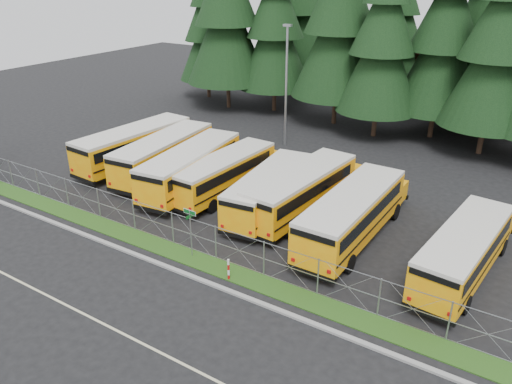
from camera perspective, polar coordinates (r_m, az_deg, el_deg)
ground at (r=27.37m, az=-1.60°, el=-7.27°), size 120.00×120.00×0.00m
curb at (r=25.26m, az=-5.59°, el=-10.25°), size 50.00×0.25×0.12m
grass_verge at (r=26.19m, az=-3.70°, el=-8.86°), size 50.00×1.40×0.06m
road_lane_line at (r=22.48m, az=-13.51°, el=-16.17°), size 50.00×0.12×0.01m
chainlink_fence at (r=26.15m, az=-2.85°, el=-6.38°), size 44.00×0.10×2.00m
brick_building at (r=60.74m, az=25.60°, el=11.33°), size 22.00×10.00×6.00m
bus_0 at (r=40.12m, az=-13.30°, el=5.10°), size 3.55×11.81×3.05m
bus_1 at (r=37.89m, az=-10.13°, el=4.15°), size 3.76×11.50×2.96m
bus_2 at (r=35.18m, az=-7.10°, el=2.75°), size 3.98×11.59×2.98m
bus_3 at (r=34.19m, az=-3.29°, el=2.04°), size 2.96×10.56×2.74m
bus_4 at (r=31.67m, az=1.76°, el=0.15°), size 3.63×10.60×2.72m
bus_5 at (r=31.40m, az=5.54°, el=0.02°), size 3.56×11.33×2.92m
bus_6 at (r=28.76m, az=11.18°, el=-2.66°), size 2.86×11.53×3.01m
bus_east at (r=27.14m, az=22.80°, el=-6.36°), size 3.46×10.60×2.73m
street_sign at (r=26.52m, az=-7.52°, el=-3.55°), size 0.84×0.55×2.81m
striped_bollard at (r=25.14m, az=-3.16°, el=-8.86°), size 0.11×0.11×1.20m
light_standard at (r=42.65m, az=3.48°, el=12.40°), size 0.70×0.35×10.14m
conifer_0 at (r=60.03m, az=-5.66°, el=17.54°), size 6.56×6.56×14.52m
conifer_1 at (r=54.81m, az=-3.38°, el=19.47°), size 8.72×8.72×19.29m
conifer_2 at (r=53.54m, az=2.22°, el=18.13°), size 7.68×7.68×16.98m
conifer_3 at (r=49.13m, az=9.61°, el=18.58°), size 8.70×8.70×19.23m
conifer_4 at (r=45.97m, az=14.25°, el=16.01°), size 7.41×7.41×16.38m
conifer_5 at (r=47.16m, az=20.70°, el=15.89°), size 7.75×7.75×17.13m
conifer_6 at (r=44.08m, az=26.01°, el=14.51°), size 7.74×7.74×17.12m
conifer_10 at (r=60.11m, az=4.51°, el=20.66°), size 9.46×9.46×20.93m
conifer_11 at (r=56.42m, az=16.14°, el=16.02°), size 6.31×6.31×13.96m
conifer_12 at (r=50.85m, az=24.60°, el=16.30°), size 8.14×8.14×17.99m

